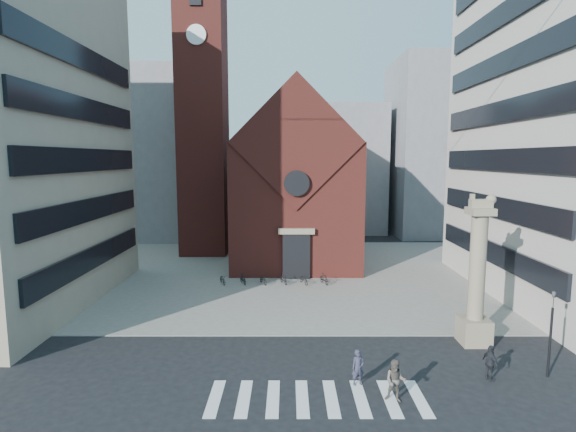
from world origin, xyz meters
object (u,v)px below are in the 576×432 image
object	(u,v)px
traffic_light	(551,332)
pedestrian_0	(358,368)
lion_column	(477,285)
scooter_0	(223,279)
pedestrian_1	(396,381)
pedestrian_2	(490,363)

from	to	relation	value
traffic_light	pedestrian_0	xyz separation A→B (m)	(-9.43, -0.78, -1.43)
lion_column	scooter_0	world-z (taller)	lion_column
pedestrian_1	scooter_0	bearing A→B (deg)	138.17
traffic_light	pedestrian_2	bearing A→B (deg)	-173.41
lion_column	pedestrian_0	bearing A→B (deg)	-147.26
pedestrian_0	pedestrian_2	bearing A→B (deg)	-11.17
pedestrian_0	pedestrian_2	world-z (taller)	pedestrian_2
pedestrian_1	pedestrian_0	bearing A→B (deg)	153.63
scooter_0	pedestrian_0	bearing A→B (deg)	-86.13
traffic_light	pedestrian_1	size ratio (longest dim) A/B	2.28
pedestrian_1	scooter_0	distance (m)	21.07
pedestrian_2	pedestrian_1	bearing A→B (deg)	95.34
traffic_light	scooter_0	distance (m)	24.47
pedestrian_0	pedestrian_1	world-z (taller)	pedestrian_1
lion_column	traffic_light	bearing A→B (deg)	-63.54
traffic_light	pedestrian_0	size ratio (longest dim) A/B	2.51
lion_column	traffic_light	size ratio (longest dim) A/B	2.02
pedestrian_1	pedestrian_2	world-z (taller)	pedestrian_1
pedestrian_0	pedestrian_2	xyz separation A→B (m)	(6.43, 0.44, 0.02)
lion_column	pedestrian_2	distance (m)	5.16
pedestrian_0	pedestrian_1	bearing A→B (deg)	-60.43
traffic_light	pedestrian_2	xyz separation A→B (m)	(-3.00, -0.35, -1.41)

